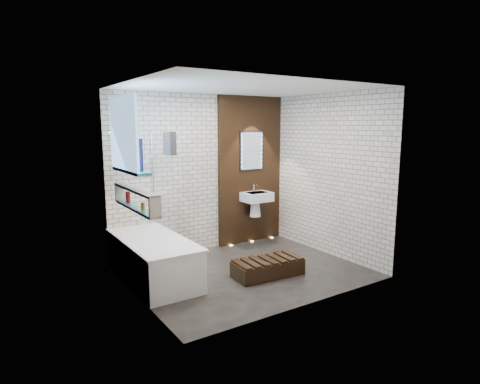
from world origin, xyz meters
TOP-DOWN VIEW (x-y plane):
  - ground at (0.00, 0.00)m, footprint 3.20×3.20m
  - room_shell at (0.00, 0.00)m, footprint 3.24×3.20m
  - walnut_panel at (0.95, 1.27)m, footprint 1.30×0.06m
  - clerestory_window at (-1.57, 0.35)m, footprint 0.18×1.00m
  - display_niche at (-1.53, 0.15)m, footprint 0.14×1.30m
  - bathtub at (-1.22, 0.45)m, footprint 0.79×1.74m
  - bath_screen at (-0.87, 0.89)m, footprint 0.01×0.78m
  - towel at (-0.87, 0.60)m, footprint 0.09×0.25m
  - shower_head at (-1.30, 0.95)m, footprint 0.18×0.18m
  - washbasin at (0.95, 1.07)m, footprint 0.50×0.36m
  - led_mirror at (0.95, 1.23)m, footprint 0.50×0.02m
  - walnut_step at (0.17, -0.30)m, footprint 1.01×0.51m
  - niche_bottles at (-1.53, 0.30)m, footprint 0.06×0.60m
  - sill_vases at (-1.50, 0.29)m, footprint 0.18×0.51m
  - floor_uplights at (0.95, 1.20)m, footprint 0.96×0.06m

SIDE VIEW (x-z plane):
  - ground at x=0.00m, z-range 0.00..0.00m
  - floor_uplights at x=0.95m, z-range 0.00..0.01m
  - walnut_step at x=0.17m, z-range 0.00..0.22m
  - bathtub at x=-1.22m, z-range -0.06..0.64m
  - washbasin at x=0.95m, z-range 0.50..1.08m
  - niche_bottles at x=-1.53m, z-range 1.09..1.24m
  - display_niche at x=-1.53m, z-range 1.07..1.33m
  - bath_screen at x=-0.87m, z-range 0.58..1.98m
  - walnut_panel at x=0.95m, z-range 0.00..2.60m
  - room_shell at x=0.00m, z-range 0.00..2.60m
  - led_mirror at x=0.95m, z-range 1.30..2.00m
  - sill_vases at x=-1.50m, z-range 1.48..1.87m
  - towel at x=-0.87m, z-range 1.69..2.01m
  - clerestory_window at x=-1.57m, z-range 1.43..2.37m
  - shower_head at x=-1.30m, z-range 1.99..2.01m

